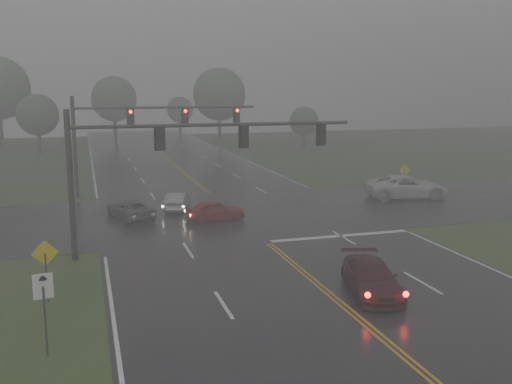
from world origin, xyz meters
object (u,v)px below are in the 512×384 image
object	(u,v)px
signal_gantry_far	(134,126)
car_grey	(130,218)
sedan_maroon	(371,294)
pickup_white	(406,198)
signal_gantry_near	(165,151)
sedan_silver	(178,210)
sedan_red	(215,221)

from	to	relation	value
signal_gantry_far	car_grey	bearing A→B (deg)	-97.60
sedan_maroon	signal_gantry_far	world-z (taller)	signal_gantry_far
car_grey	signal_gantry_far	world-z (taller)	signal_gantry_far
car_grey	signal_gantry_far	size ratio (longest dim) A/B	0.30
signal_gantry_far	pickup_white	bearing A→B (deg)	-19.99
pickup_white	signal_gantry_near	xyz separation A→B (m)	(-19.93, -9.47, 5.29)
pickup_white	signal_gantry_far	xyz separation A→B (m)	(-20.10, 7.31, 5.54)
sedan_maroon	signal_gantry_near	world-z (taller)	signal_gantry_near
sedan_silver	pickup_white	bearing A→B (deg)	-163.91
signal_gantry_near	signal_gantry_far	size ratio (longest dim) A/B	1.03
signal_gantry_far	signal_gantry_near	bearing A→B (deg)	-89.40
sedan_red	signal_gantry_far	xyz separation A→B (m)	(-4.11, 10.50, 5.54)
sedan_maroon	sedan_silver	distance (m)	19.47
sedan_silver	signal_gantry_near	world-z (taller)	signal_gantry_near
signal_gantry_near	pickup_white	bearing A→B (deg)	25.42
sedan_silver	signal_gantry_far	bearing A→B (deg)	-52.50
sedan_maroon	sedan_silver	bearing A→B (deg)	118.57
sedan_red	car_grey	world-z (taller)	sedan_red
sedan_red	pickup_white	xyz separation A→B (m)	(15.99, 3.18, 0.00)
sedan_maroon	car_grey	xyz separation A→B (m)	(-8.51, 17.21, 0.00)
pickup_white	signal_gantry_near	distance (m)	22.69
sedan_maroon	car_grey	distance (m)	19.20
sedan_red	pickup_white	bearing A→B (deg)	-82.74
sedan_maroon	sedan_red	bearing A→B (deg)	115.81
sedan_maroon	signal_gantry_near	distance (m)	12.43
signal_gantry_near	car_grey	bearing A→B (deg)	98.37
sedan_silver	signal_gantry_far	distance (m)	8.92
signal_gantry_far	sedan_silver	bearing A→B (deg)	-70.87
pickup_white	signal_gantry_near	size ratio (longest dim) A/B	0.42
sedan_red	signal_gantry_near	distance (m)	9.11
sedan_red	car_grey	bearing A→B (deg)	61.96
car_grey	pickup_white	distance (m)	21.21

